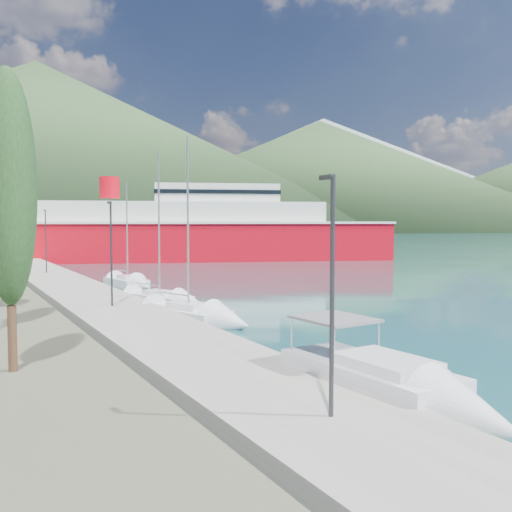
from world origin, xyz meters
TOP-DOWN VIEW (x-y plane):
  - ground at (0.00, 120.00)m, footprint 1400.00×1400.00m
  - quay at (-9.00, 26.00)m, footprint 5.00×88.00m
  - hills_far at (138.59, 618.73)m, footprint 1480.00×900.00m
  - hills_near at (98.04, 372.50)m, footprint 1010.00×520.00m
  - lamp_posts at (-9.00, 16.04)m, footprint 0.15×46.51m
  - motor_cruiser at (-5.61, -5.44)m, footprint 3.08×8.69m
  - sailboat_near at (-4.74, 10.94)m, footprint 4.98×8.29m
  - sailboat_mid at (-3.93, 18.38)m, footprint 4.63×8.11m
  - sailboat_far at (-3.16, 30.20)m, footprint 3.25×7.08m
  - ferry at (12.45, 62.51)m, footprint 65.64×34.46m

SIDE VIEW (x-z plane):
  - ground at x=0.00m, z-range 0.00..0.00m
  - sailboat_mid at x=-3.93m, z-range -5.38..5.95m
  - sailboat_far at x=-3.16m, z-range -4.73..5.30m
  - sailboat_near at x=-4.74m, z-range -5.41..6.03m
  - quay at x=-9.00m, z-range 0.00..0.80m
  - motor_cruiser at x=-5.61m, z-range -1.06..2.09m
  - ferry at x=12.45m, z-range -2.52..10.35m
  - lamp_posts at x=-9.00m, z-range 1.05..7.11m
  - hills_near at x=98.04m, z-range -8.32..106.68m
  - hills_far at x=138.59m, z-range -12.61..167.39m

